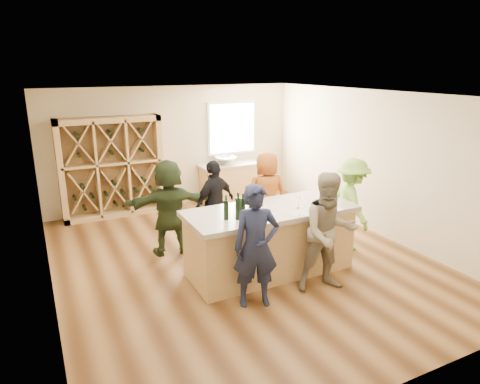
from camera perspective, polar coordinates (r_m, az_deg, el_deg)
name	(u,v)px	position (r m, az deg, el deg)	size (l,w,h in m)	color
floor	(240,261)	(7.57, 0.00, -9.22)	(6.00, 7.00, 0.10)	brown
ceiling	(240,92)	(6.83, 0.00, 13.25)	(6.00, 7.00, 0.10)	white
wall_back	(173,146)	(10.29, -8.89, 6.03)	(6.00, 0.10, 2.80)	beige
wall_front	(408,269)	(4.38, 21.48, -9.59)	(6.00, 0.10, 2.80)	beige
wall_left	(38,208)	(6.38, -25.37, -1.89)	(0.10, 7.00, 2.80)	beige
wall_right	(379,163)	(8.82, 18.08, 3.66)	(0.10, 7.00, 2.80)	beige
window_frame	(232,128)	(10.70, -1.10, 8.52)	(1.30, 0.06, 1.30)	white
window_pane	(232,128)	(10.67, -1.01, 8.50)	(1.18, 0.01, 1.18)	white
wine_rack	(112,168)	(9.74, -16.73, 3.13)	(2.20, 0.45, 2.20)	tan
back_counter_base	(233,182)	(10.69, -0.92, 1.28)	(1.60, 0.58, 0.86)	tan
back_counter_top	(233,164)	(10.58, -0.93, 3.69)	(1.70, 0.62, 0.06)	#B3A793
sink	(226,160)	(10.47, -1.93, 4.23)	(0.54, 0.54, 0.19)	silver
faucet	(223,157)	(10.62, -2.33, 4.72)	(0.02, 0.02, 0.30)	silver
tasting_counter_base	(270,243)	(6.95, 4.02, -6.75)	(2.60, 1.00, 1.00)	tan
tasting_counter_top	(271,211)	(6.75, 4.11, -2.54)	(2.72, 1.12, 0.08)	#B3A793
wine_bottle_a	(226,210)	(6.21, -1.86, -2.42)	(0.07, 0.07, 0.29)	black
wine_bottle_b	(238,208)	(6.21, -0.26, -2.21)	(0.08, 0.08, 0.33)	black
wine_bottle_c	(243,207)	(6.33, 0.39, -2.07)	(0.07, 0.07, 0.28)	black
wine_bottle_d	(251,207)	(6.31, 1.52, -1.98)	(0.08, 0.08, 0.32)	black
wine_bottle_e	(259,204)	(6.44, 2.51, -1.64)	(0.08, 0.08, 0.31)	black
wine_glass_a	(265,214)	(6.19, 3.31, -2.99)	(0.07, 0.07, 0.19)	white
wine_glass_b	(300,210)	(6.42, 8.00, -2.38)	(0.07, 0.07, 0.20)	white
wine_glass_c	(323,204)	(6.78, 11.04, -1.61)	(0.07, 0.07, 0.17)	white
wine_glass_d	(298,202)	(6.78, 7.77, -1.36)	(0.07, 0.07, 0.19)	white
wine_glass_e	(332,200)	(7.03, 12.16, -0.99)	(0.07, 0.07, 0.18)	white
tasting_menu_a	(268,220)	(6.24, 3.78, -3.77)	(0.20, 0.27, 0.00)	white
tasting_menu_b	(300,213)	(6.57, 7.96, -2.83)	(0.22, 0.31, 0.00)	white
tasting_menu_c	(332,208)	(6.90, 12.22, -2.10)	(0.23, 0.31, 0.00)	white
person_near_left	(256,247)	(5.87, 2.15, -7.28)	(0.64, 0.46, 1.74)	#191E38
person_near_right	(329,233)	(6.39, 11.80, -5.34)	(0.87, 0.48, 1.80)	gray
person_server	(351,204)	(7.96, 14.63, -1.57)	(1.09, 0.51, 1.68)	#8CC64C
person_far_mid	(215,203)	(7.87, -3.37, -1.51)	(0.95, 0.48, 1.61)	black
person_far_right	(266,194)	(8.30, 3.53, -0.32)	(0.82, 0.53, 1.68)	#994C19
person_far_left	(169,207)	(7.58, -9.40, -2.00)	(1.59, 0.57, 1.72)	#263319
wine_glass_f	(262,200)	(6.85, 2.92, -1.09)	(0.07, 0.07, 0.18)	white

